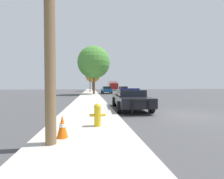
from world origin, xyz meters
TOP-DOWN VIEW (x-y plane):
  - ground_plane at (0.00, 0.00)m, footprint 110.00×110.00m
  - sidewalk_left at (-5.10, 0.00)m, footprint 3.00×110.00m
  - police_car at (-2.30, 2.37)m, footprint 2.34×5.06m
  - fire_hydrant at (-4.72, -2.12)m, footprint 0.58×0.25m
  - traffic_light at (-4.00, 25.85)m, footprint 3.09×0.35m
  - car_background_midblock at (-1.90, 21.63)m, footprint 1.96×4.13m
  - car_background_oncoming at (2.31, 25.48)m, footprint 2.19×4.19m
  - box_truck at (1.95, 40.17)m, footprint 2.73×7.32m
  - tree_sidewalk_mid at (-4.43, 18.26)m, footprint 5.53×5.53m
  - tree_sidewalk_far at (-4.43, 35.24)m, footprint 4.13×4.13m
  - traffic_cone at (-5.76, -3.19)m, footprint 0.31×0.31m

SIDE VIEW (x-z plane):
  - ground_plane at x=0.00m, z-range 0.00..0.00m
  - sidewalk_left at x=-5.10m, z-range 0.00..0.13m
  - traffic_cone at x=-5.76m, z-range 0.13..0.76m
  - fire_hydrant at x=-4.72m, z-range 0.16..0.97m
  - police_car at x=-2.30m, z-range 0.02..1.43m
  - car_background_oncoming at x=2.31m, z-range 0.05..1.43m
  - car_background_midblock at x=-1.90m, z-range 0.05..1.46m
  - box_truck at x=1.95m, z-range 0.12..3.09m
  - traffic_light at x=-4.00m, z-range 1.22..6.90m
  - tree_sidewalk_far at x=-4.43m, z-range 1.28..7.75m
  - tree_sidewalk_mid at x=-4.43m, z-range 1.45..9.64m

